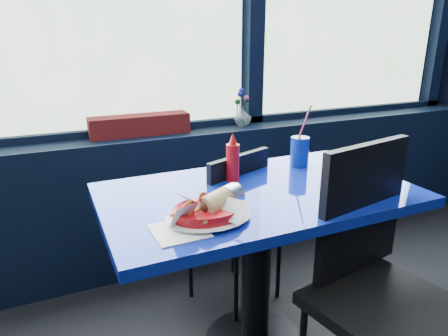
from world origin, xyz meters
TOP-DOWN VIEW (x-y plane):
  - window_sill at (0.00, 2.87)m, footprint 5.00×0.26m
  - near_table at (0.30, 2.00)m, footprint 1.20×0.70m
  - chair_near_front at (0.54, 1.60)m, footprint 0.51×0.52m
  - chair_near_back at (0.35, 2.29)m, footprint 0.49×0.49m
  - planter_box at (0.05, 2.90)m, footprint 0.54×0.14m
  - flower_vase at (0.67, 2.87)m, footprint 0.12×0.12m
  - food_basket at (0.03, 1.84)m, footprint 0.27×0.25m
  - ketchup_bottle at (0.25, 2.14)m, footprint 0.05×0.05m
  - soda_cup at (0.62, 2.19)m, footprint 0.08×0.08m
  - napkin at (-0.09, 1.80)m, footprint 0.16×0.16m

SIDE VIEW (x-z plane):
  - window_sill at x=0.00m, z-range 0.00..0.80m
  - chair_near_back at x=0.35m, z-range 0.06..0.90m
  - chair_near_front at x=0.54m, z-range 0.07..1.05m
  - near_table at x=0.30m, z-range 0.19..0.94m
  - napkin at x=-0.09m, z-range 0.75..0.75m
  - food_basket at x=0.03m, z-range 0.74..0.83m
  - soda_cup at x=0.62m, z-range 0.68..0.96m
  - ketchup_bottle at x=0.25m, z-range 0.74..0.94m
  - planter_box at x=0.05m, z-range 0.80..0.91m
  - flower_vase at x=0.67m, z-range 0.76..0.98m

